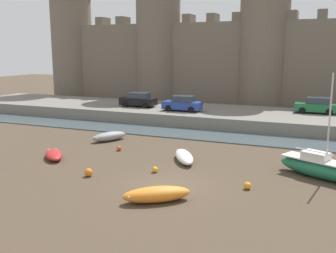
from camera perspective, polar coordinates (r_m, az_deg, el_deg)
The scene contains 16 objects.
ground_plane at distance 22.66m, azimuth -0.11°, elevation -8.64°, with size 160.00×160.00×0.00m, color #4C3D2D.
water_channel at distance 35.18m, azimuth 8.53°, elevation -1.50°, with size 80.00×4.50×0.10m, color #47565B.
quay_road at distance 42.02m, azimuth 10.98°, elevation 1.26°, with size 69.96×10.00×1.24m, color slate.
castle at distance 51.72m, azimuth 13.67°, elevation 10.41°, with size 64.79×6.83×19.33m.
rowboat_midflat_right at distance 29.26m, azimuth -16.23°, elevation -3.91°, with size 2.85×2.93×0.56m.
rowboat_midflat_centre at distance 20.33m, azimuth -1.67°, elevation -9.77°, with size 3.54×3.02×0.79m.
sailboat_foreground_centre at distance 25.58m, azimuth 21.31°, elevation -5.58°, with size 5.58×3.73×6.36m.
rowboat_near_channel_left at distance 33.87m, azimuth -8.51°, elevation -1.40°, with size 2.44×3.33×0.76m.
rowboat_midflat_left at distance 27.46m, azimuth 2.36°, elevation -4.35°, with size 2.76×3.68×0.65m.
mooring_buoy_near_channel at distance 30.48m, azimuth -7.12°, elevation -3.17°, with size 0.37×0.37×0.37m, color #E04C1E.
mooring_buoy_mid_mud at distance 25.02m, azimuth -1.90°, elevation -6.26°, with size 0.38×0.38×0.38m, color orange.
mooring_buoy_near_shore at distance 24.71m, azimuth -11.45°, elevation -6.56°, with size 0.51×0.51×0.51m, color orange.
mooring_buoy_off_centre at distance 22.55m, azimuth 11.46°, elevation -8.41°, with size 0.41×0.41×0.41m, color orange.
car_quay_east at distance 42.97m, azimuth 20.74°, elevation 2.85°, with size 4.13×1.93×1.62m.
car_quay_west at distance 41.76m, azimuth 2.12°, elevation 3.34°, with size 4.13×1.93×1.62m.
car_quay_centre_east at distance 45.02m, azimuth -4.31°, elevation 3.88°, with size 4.13×1.93×1.62m.
Camera 1 is at (8.24, -19.67, 7.65)m, focal length 42.00 mm.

